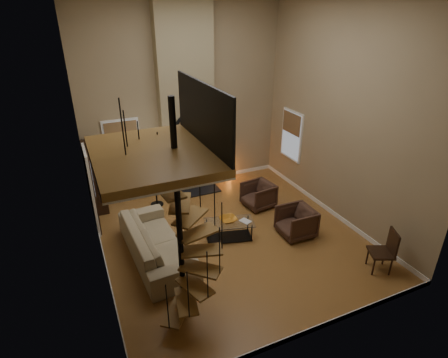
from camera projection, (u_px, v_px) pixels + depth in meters
name	position (u px, v px, depth m)	size (l,w,h in m)	color
ground	(231.00, 236.00, 8.96)	(6.00, 6.50, 0.01)	#B07838
back_wall	(184.00, 98.00, 10.45)	(6.00, 0.02, 5.50)	#998563
front_wall	(329.00, 195.00, 5.09)	(6.00, 0.02, 5.50)	#998563
left_wall	(85.00, 150.00, 6.67)	(0.02, 6.50, 5.50)	#998563
right_wall	(342.00, 115.00, 8.87)	(0.02, 6.50, 5.50)	#998563
baseboard_back	(188.00, 182.00, 11.60)	(6.00, 0.02, 0.12)	white
baseboard_front	(309.00, 331.00, 6.27)	(6.00, 0.02, 0.12)	white
baseboard_left	(106.00, 266.00, 7.84)	(0.02, 6.50, 0.12)	white
baseboard_right	(328.00, 209.00, 10.03)	(0.02, 6.50, 0.12)	white
chimney_breast	(186.00, 100.00, 10.29)	(1.60, 0.38, 5.50)	#998A63
hearth	(195.00, 192.00, 11.07)	(1.50, 0.60, 0.04)	black
firebox	(191.00, 172.00, 11.08)	(0.95, 0.02, 0.72)	black
mantel	(192.00, 155.00, 10.75)	(1.70, 0.18, 0.06)	white
mirror_frame	(190.00, 129.00, 10.46)	(0.94, 0.94, 0.10)	black
mirror_disc	(190.00, 129.00, 10.46)	(0.80, 0.80, 0.01)	white
vase_left	(173.00, 153.00, 10.52)	(0.24, 0.24, 0.25)	black
vase_right	(210.00, 148.00, 10.95)	(0.20, 0.20, 0.21)	#18544F
window_back	(122.00, 144.00, 10.22)	(1.02, 0.06, 1.52)	white
window_right	(292.00, 134.00, 10.99)	(0.06, 1.02, 1.52)	white
entry_door	(92.00, 190.00, 8.90)	(0.10, 1.05, 2.16)	white
loft	(158.00, 150.00, 5.33)	(1.70, 2.20, 1.09)	olive
spiral_stair	(180.00, 229.00, 6.06)	(1.47, 1.47, 4.06)	black
hutch	(95.00, 178.00, 9.80)	(0.41, 0.88, 1.96)	black
sofa	(155.00, 242.00, 8.07)	(2.77, 1.08, 0.81)	tan
armchair_near	(260.00, 194.00, 10.19)	(0.77, 0.80, 0.73)	#452B1F
armchair_far	(299.00, 221.00, 8.91)	(0.80, 0.83, 0.75)	#452B1F
coffee_table	(229.00, 228.00, 8.77)	(1.31, 0.88, 0.45)	silver
bowl	(228.00, 220.00, 8.72)	(0.42, 0.42, 0.10)	orange
book	(245.00, 222.00, 8.70)	(0.20, 0.27, 0.03)	gray
floor_lamp	(153.00, 159.00, 9.77)	(0.40, 0.40, 1.71)	black
accent_lamp	(229.00, 171.00, 11.86)	(0.13, 0.13, 0.46)	orange
side_chair	(386.00, 249.00, 7.60)	(0.62, 0.62, 0.99)	black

